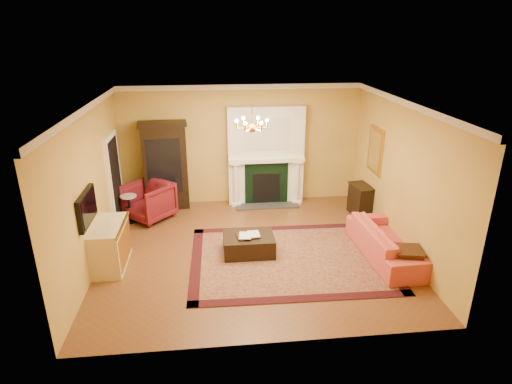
{
  "coord_description": "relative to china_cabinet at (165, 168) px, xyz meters",
  "views": [
    {
      "loc": [
        -0.75,
        -7.69,
        4.29
      ],
      "look_at": [
        0.11,
        0.3,
        1.17
      ],
      "focal_mm": 30.0,
      "sensor_mm": 36.0,
      "label": 1
    }
  ],
  "objects": [
    {
      "name": "coral_sofa",
      "position": [
        4.51,
        -3.0,
        -0.62
      ],
      "size": [
        0.75,
        2.23,
        0.86
      ],
      "primitive_type": "imported",
      "rotation": [
        0.0,
        0.0,
        1.62
      ],
      "color": "#D65544",
      "rests_on": "floor"
    },
    {
      "name": "topiary_left",
      "position": [
        1.93,
        0.04,
        0.4
      ],
      "size": [
        0.15,
        0.15,
        0.4
      ],
      "color": "gray",
      "rests_on": "fireplace"
    },
    {
      "name": "crown_molding",
      "position": [
        1.9,
        -1.53,
        1.89
      ],
      "size": [
        6.0,
        5.5,
        0.12
      ],
      "color": "silver",
      "rests_on": "ceiling"
    },
    {
      "name": "ottoman_tray",
      "position": [
        1.77,
        -2.6,
        -0.64
      ],
      "size": [
        0.44,
        0.37,
        0.03
      ],
      "primitive_type": "cube",
      "rotation": [
        0.0,
        0.0,
        0.15
      ],
      "color": "black",
      "rests_on": "leather_ottoman"
    },
    {
      "name": "wingback_armchair",
      "position": [
        -0.38,
        -0.66,
        -0.56
      ],
      "size": [
        1.3,
        1.3,
        0.98
      ],
      "primitive_type": "imported",
      "rotation": [
        0.0,
        0.0,
        -0.72
      ],
      "color": "maroon",
      "rests_on": "floor"
    },
    {
      "name": "doorway",
      "position": [
        -1.06,
        -0.79,
        -0.0
      ],
      "size": [
        0.08,
        1.05,
        2.1
      ],
      "color": "white",
      "rests_on": "wall_left"
    },
    {
      "name": "book_a",
      "position": [
        1.62,
        -2.65,
        -0.47
      ],
      "size": [
        0.24,
        0.06,
        0.32
      ],
      "primitive_type": "imported",
      "rotation": [
        0.0,
        0.0,
        -0.11
      ],
      "color": "gray",
      "rests_on": "ottoman_tray"
    },
    {
      "name": "wall_back",
      "position": [
        1.9,
        0.27,
        0.45
      ],
      "size": [
        6.0,
        0.02,
        3.0
      ],
      "primitive_type": "cube",
      "color": "gold",
      "rests_on": "floor"
    },
    {
      "name": "fireplace",
      "position": [
        2.5,
        0.08,
        0.15
      ],
      "size": [
        1.9,
        0.7,
        2.5
      ],
      "color": "white",
      "rests_on": "wall_back"
    },
    {
      "name": "commode",
      "position": [
        -0.83,
        -2.77,
        -0.62
      ],
      "size": [
        0.55,
        1.15,
        0.86
      ],
      "primitive_type": "cube",
      "rotation": [
        0.0,
        0.0,
        -0.0
      ],
      "color": "beige",
      "rests_on": "floor"
    },
    {
      "name": "ceiling",
      "position": [
        1.9,
        -2.49,
        1.96
      ],
      "size": [
        6.0,
        5.5,
        0.02
      ],
      "primitive_type": "cube",
      "color": "white",
      "rests_on": "wall_back"
    },
    {
      "name": "pedestal_table",
      "position": [
        -0.8,
        -0.81,
        -0.66
      ],
      "size": [
        0.37,
        0.37,
        0.66
      ],
      "color": "black",
      "rests_on": "floor"
    },
    {
      "name": "end_table",
      "position": [
        4.62,
        -3.71,
        -0.79
      ],
      "size": [
        0.53,
        0.53,
        0.52
      ],
      "primitive_type": "cube",
      "rotation": [
        0.0,
        0.0,
        -0.2
      ],
      "color": "black",
      "rests_on": "floor"
    },
    {
      "name": "floor",
      "position": [
        1.9,
        -2.49,
        -1.06
      ],
      "size": [
        6.0,
        5.5,
        0.02
      ],
      "primitive_type": "cube",
      "color": "brown",
      "rests_on": "ground"
    },
    {
      "name": "leather_ottoman",
      "position": [
        1.82,
        -2.58,
        -0.84
      ],
      "size": [
        1.01,
        0.73,
        0.38
      ],
      "primitive_type": "cube",
      "rotation": [
        0.0,
        0.0,
        -0.0
      ],
      "color": "black",
      "rests_on": "oriental_rug"
    },
    {
      "name": "book_b",
      "position": [
        1.8,
        -2.61,
        -0.47
      ],
      "size": [
        0.23,
        0.04,
        0.31
      ],
      "primitive_type": "imported",
      "rotation": [
        0.0,
        0.0,
        0.05
      ],
      "color": "gray",
      "rests_on": "ottoman_tray"
    },
    {
      "name": "wall_right",
      "position": [
        4.91,
        -2.49,
        0.45
      ],
      "size": [
        0.02,
        5.5,
        3.0
      ],
      "primitive_type": "cube",
      "color": "gold",
      "rests_on": "floor"
    },
    {
      "name": "china_cabinet",
      "position": [
        0.0,
        0.0,
        0.0
      ],
      "size": [
        1.09,
        0.59,
        2.09
      ],
      "primitive_type": "cube",
      "rotation": [
        0.0,
        0.0,
        0.11
      ],
      "color": "black",
      "rests_on": "floor"
    },
    {
      "name": "oriental_rug",
      "position": [
        2.6,
        -2.89,
        -1.04
      ],
      "size": [
        3.93,
        2.98,
        0.02
      ],
      "primitive_type": "cube",
      "rotation": [
        0.0,
        0.0,
        -0.02
      ],
      "color": "#42110E",
      "rests_on": "floor"
    },
    {
      "name": "tv_panel",
      "position": [
        -1.05,
        -3.09,
        0.3
      ],
      "size": [
        0.09,
        0.95,
        0.58
      ],
      "color": "black",
      "rests_on": "wall_left"
    },
    {
      "name": "wall_front",
      "position": [
        1.9,
        -5.25,
        0.45
      ],
      "size": [
        6.0,
        0.02,
        3.0
      ],
      "primitive_type": "cube",
      "color": "gold",
      "rests_on": "floor"
    },
    {
      "name": "gilt_mirror",
      "position": [
        4.87,
        -1.09,
        0.6
      ],
      "size": [
        0.06,
        0.76,
        1.05
      ],
      "color": "gold",
      "rests_on": "wall_right"
    },
    {
      "name": "wall_left",
      "position": [
        -1.11,
        -2.49,
        0.45
      ],
      "size": [
        0.02,
        5.5,
        3.0
      ],
      "primitive_type": "cube",
      "color": "gold",
      "rests_on": "floor"
    },
    {
      "name": "chandelier",
      "position": [
        1.9,
        -2.49,
        1.56
      ],
      "size": [
        0.63,
        0.55,
        0.53
      ],
      "color": "gold",
      "rests_on": "ceiling"
    },
    {
      "name": "console_table",
      "position": [
        4.68,
        -0.95,
        -0.69
      ],
      "size": [
        0.46,
        0.69,
        0.72
      ],
      "primitive_type": "cube",
      "rotation": [
        0.0,
        0.0,
        0.14
      ],
      "color": "black",
      "rests_on": "floor"
    },
    {
      "name": "topiary_right",
      "position": [
        3.15,
        0.04,
        0.42
      ],
      "size": [
        0.16,
        0.16,
        0.44
      ],
      "color": "gray",
      "rests_on": "fireplace"
    }
  ]
}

